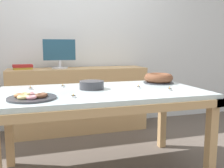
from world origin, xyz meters
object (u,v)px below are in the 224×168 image
book_stack (23,67)px  tealight_right_edge (169,89)px  plate_stack (92,85)px  tealight_centre (63,86)px  computer_monitor (59,54)px  pastry_platter (32,97)px  cake_chocolate_round (158,78)px  tealight_left_edge (30,89)px  tealight_near_cakes (73,96)px  tealight_near_front (138,87)px

book_stack → tealight_right_edge: size_ratio=6.23×
plate_stack → tealight_centre: size_ratio=5.25×
computer_monitor → book_stack: bearing=179.8°
book_stack → pastry_platter: book_stack is taller
cake_chocolate_round → tealight_left_edge: bearing=-178.0°
book_stack → tealight_near_cakes: (0.40, -1.48, -0.11)m
book_stack → pastry_platter: bearing=-85.0°
pastry_platter → plate_stack: size_ratio=1.59×
book_stack → tealight_near_cakes: 1.54m
tealight_right_edge → tealight_centre: bearing=152.5°
cake_chocolate_round → plate_stack: size_ratio=1.41×
tealight_near_front → tealight_right_edge: bearing=-42.4°
book_stack → tealight_left_edge: book_stack is taller
tealight_near_front → tealight_right_edge: same height
plate_stack → computer_monitor: bearing=98.0°
tealight_near_cakes → tealight_left_edge: same height
cake_chocolate_round → tealight_left_edge: cake_chocolate_round is taller
tealight_left_edge → computer_monitor: bearing=71.9°
cake_chocolate_round → tealight_near_front: 0.39m
pastry_platter → tealight_right_edge: bearing=1.4°
tealight_near_front → tealight_near_cakes: (-0.60, -0.26, 0.00)m
computer_monitor → cake_chocolate_round: (0.87, -1.00, -0.23)m
computer_monitor → plate_stack: 1.19m
tealight_centre → tealight_right_edge: size_ratio=1.00×
tealight_near_cakes → tealight_centre: 0.51m
cake_chocolate_round → tealight_near_cakes: cake_chocolate_round is taller
computer_monitor → pastry_platter: (-0.32, -1.43, -0.26)m
book_stack → tealight_near_cakes: book_stack is taller
tealight_near_cakes → tealight_right_edge: (0.81, 0.07, 0.00)m
cake_chocolate_round → tealight_near_front: size_ratio=7.41×
plate_stack → book_stack: bearing=117.8°
tealight_near_cakes → tealight_left_edge: 0.53m
computer_monitor → tealight_left_edge: (-0.34, -1.04, -0.27)m
book_stack → cake_chocolate_round: size_ratio=0.84×
plate_stack → tealight_near_front: bearing=-10.0°
tealight_right_edge → computer_monitor: bearing=118.5°
tealight_left_edge → tealight_near_cakes: bearing=-55.9°
pastry_platter → plate_stack: bearing=30.2°
tealight_near_front → tealight_left_edge: bearing=168.6°
plate_stack → tealight_right_edge: bearing=-23.0°
plate_stack → tealight_near_front: 0.41m
pastry_platter → plate_stack: plate_stack is taller
computer_monitor → tealight_near_cakes: size_ratio=10.60×
book_stack → tealight_near_front: book_stack is taller
pastry_platter → tealight_near_cakes: size_ratio=8.37×
tealight_near_cakes → tealight_centre: bearing=92.5°
computer_monitor → tealight_near_front: computer_monitor is taller
tealight_near_cakes → tealight_right_edge: bearing=5.2°
book_stack → pastry_platter: size_ratio=0.74×
computer_monitor → plate_stack: computer_monitor is taller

